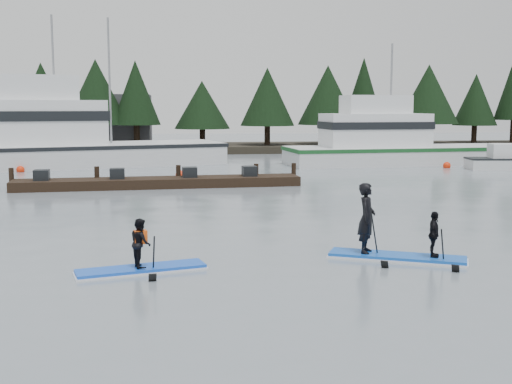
{
  "coord_description": "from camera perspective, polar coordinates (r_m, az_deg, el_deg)",
  "views": [
    {
      "loc": [
        -2.54,
        -14.95,
        3.9
      ],
      "look_at": [
        0.0,
        6.0,
        1.1
      ],
      "focal_mm": 45.0,
      "sensor_mm": 36.0,
      "label": 1
    }
  ],
  "objects": [
    {
      "name": "ground",
      "position": [
        15.66,
        2.66,
        -6.88
      ],
      "size": [
        160.0,
        160.0,
        0.0
      ],
      "primitive_type": "plane",
      "color": "slate",
      "rests_on": "ground"
    },
    {
      "name": "buoy_c",
      "position": [
        43.25,
        16.59,
        2.07
      ],
      "size": [
        0.5,
        0.5,
        0.5
      ],
      "primitive_type": "sphere",
      "color": "red",
      "rests_on": "ground"
    },
    {
      "name": "fishing_boat_large",
      "position": [
        44.39,
        -16.8,
        3.31
      ],
      "size": [
        20.68,
        10.73,
        10.99
      ],
      "rotation": [
        0.0,
        0.0,
        0.27
      ],
      "color": "silver",
      "rests_on": "ground"
    },
    {
      "name": "buoy_a",
      "position": [
        41.28,
        -20.2,
        1.67
      ],
      "size": [
        0.48,
        0.48,
        0.48
      ],
      "primitive_type": "sphere",
      "color": "red",
      "rests_on": "ground"
    },
    {
      "name": "buoy_b",
      "position": [
        35.91,
        -6.76,
        1.27
      ],
      "size": [
        0.52,
        0.52,
        0.52
      ],
      "primitive_type": "sphere",
      "color": "red",
      "rests_on": "ground"
    },
    {
      "name": "far_shore",
      "position": [
        57.12,
        -4.36,
        3.93
      ],
      "size": [
        70.0,
        8.0,
        0.6
      ],
      "primitive_type": "cube",
      "color": "#2D281E",
      "rests_on": "ground"
    },
    {
      "name": "fishing_boat_medium",
      "position": [
        45.09,
        12.14,
        3.27
      ],
      "size": [
        15.95,
        5.81,
        9.14
      ],
      "rotation": [
        0.0,
        0.0,
        0.09
      ],
      "color": "silver",
      "rests_on": "ground"
    },
    {
      "name": "treeline",
      "position": [
        57.14,
        -4.36,
        3.63
      ],
      "size": [
        60.0,
        4.0,
        8.0
      ],
      "primitive_type": null,
      "color": "black",
      "rests_on": "ground"
    },
    {
      "name": "waterfront_building",
      "position": [
        60.07,
        -18.0,
        5.86
      ],
      "size": [
        18.0,
        6.0,
        5.0
      ],
      "primitive_type": "cube",
      "color": "#4C4C51",
      "rests_on": "ground"
    },
    {
      "name": "paddleboard_solo",
      "position": [
        15.57,
        -10.19,
        -5.5
      ],
      "size": [
        3.14,
        1.5,
        1.78
      ],
      "rotation": [
        0.0,
        0.0,
        0.26
      ],
      "color": "blue",
      "rests_on": "ground"
    },
    {
      "name": "paddleboard_duo",
      "position": [
        16.92,
        11.8,
        -3.62
      ],
      "size": [
        3.48,
        2.18,
        2.44
      ],
      "rotation": [
        0.0,
        0.0,
        -0.43
      ],
      "color": "blue",
      "rests_on": "ground"
    },
    {
      "name": "floating_dock",
      "position": [
        31.75,
        -8.6,
        0.84
      ],
      "size": [
        13.94,
        2.82,
        0.46
      ],
      "primitive_type": "cube",
      "rotation": [
        0.0,
        0.0,
        0.07
      ],
      "color": "black",
      "rests_on": "ground"
    }
  ]
}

